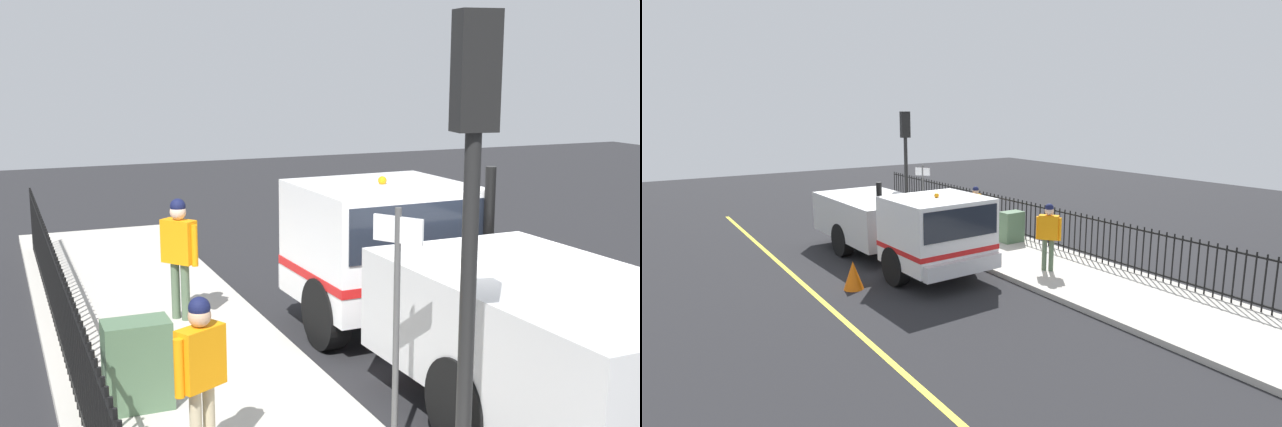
{
  "view_description": "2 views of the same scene",
  "coord_description": "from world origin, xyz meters",
  "views": [
    {
      "loc": [
        5.15,
        7.62,
        3.75
      ],
      "look_at": [
        1.24,
        -1.83,
        1.81
      ],
      "focal_mm": 45.23,
      "sensor_mm": 36.0,
      "label": 1
    },
    {
      "loc": [
        -6.21,
        -12.71,
        4.23
      ],
      "look_at": [
        1.68,
        -1.0,
        1.35
      ],
      "focal_mm": 29.24,
      "sensor_mm": 36.0,
      "label": 2
    }
  ],
  "objects": [
    {
      "name": "work_truck",
      "position": [
        0.14,
        -0.46,
        1.18
      ],
      "size": [
        2.47,
        6.69,
        2.42
      ],
      "rotation": [
        0.0,
        0.0,
        3.18
      ],
      "color": "white",
      "rests_on": "ground"
    },
    {
      "name": "ground_plane",
      "position": [
        0.0,
        0.0,
        0.0
      ],
      "size": [
        44.83,
        44.83,
        0.0
      ],
      "primitive_type": "plane",
      "color": "#232326",
      "rests_on": "ground"
    },
    {
      "name": "pedestrian_distant",
      "position": [
        3.53,
        0.94,
        1.1
      ],
      "size": [
        0.54,
        0.39,
        1.59
      ],
      "rotation": [
        0.0,
        0.0,
        3.64
      ],
      "color": "orange",
      "rests_on": "sidewalk_slab"
    },
    {
      "name": "street_sign",
      "position": [
        1.81,
        1.39,
        1.59
      ],
      "size": [
        0.29,
        0.44,
        2.34
      ],
      "color": "#4C4C4C",
      "rests_on": "sidewalk_slab"
    },
    {
      "name": "utility_cabinet",
      "position": [
        3.85,
        -0.54,
        0.61
      ],
      "size": [
        0.7,
        0.45,
        0.95
      ],
      "primitive_type": "cube",
      "color": "#4C6B4C",
      "rests_on": "sidewalk_slab"
    },
    {
      "name": "traffic_light_near",
      "position": [
        1.95,
        2.75,
        2.95
      ],
      "size": [
        0.33,
        0.25,
        3.97
      ],
      "rotation": [
        0.0,
        0.0,
        2.99
      ],
      "color": "black",
      "rests_on": "sidewalk_slab"
    },
    {
      "name": "iron_fence",
      "position": [
        4.46,
        -0.0,
        0.75
      ],
      "size": [
        0.04,
        17.36,
        1.23
      ],
      "color": "black",
      "rests_on": "sidewalk_slab"
    },
    {
      "name": "traffic_cone",
      "position": [
        -1.76,
        -1.51,
        0.34
      ],
      "size": [
        0.48,
        0.48,
        0.68
      ],
      "primitive_type": "cone",
      "color": "orange",
      "rests_on": "ground"
    },
    {
      "name": "worker_standing",
      "position": [
        2.77,
        -3.32,
        1.2
      ],
      "size": [
        0.48,
        0.52,
        1.74
      ],
      "rotation": [
        0.0,
        0.0,
        2.24
      ],
      "color": "orange",
      "rests_on": "sidewalk_slab"
    },
    {
      "name": "sidewalk_slab",
      "position": [
        3.16,
        0.0,
        0.06
      ],
      "size": [
        3.03,
        20.38,
        0.13
      ],
      "primitive_type": "cube",
      "color": "#B7B2A8",
      "rests_on": "ground"
    }
  ]
}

